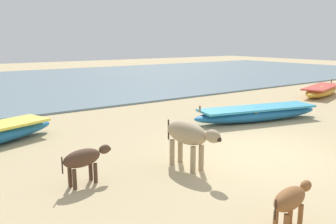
{
  "coord_description": "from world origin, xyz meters",
  "views": [
    {
      "loc": [
        -6.46,
        -5.2,
        2.7
      ],
      "look_at": [
        -0.61,
        3.03,
        0.6
      ],
      "focal_mm": 36.69,
      "sensor_mm": 36.0,
      "label": 1
    }
  ],
  "objects_px": {
    "fishing_boat_0": "(321,91)",
    "calf_far_brown": "(291,200)",
    "fishing_boat_1": "(257,113)",
    "cow_second_adult_dun": "(188,135)",
    "calf_near_dark": "(84,159)"
  },
  "relations": [
    {
      "from": "calf_far_brown",
      "to": "cow_second_adult_dun",
      "type": "distance_m",
      "value": 2.83
    },
    {
      "from": "fishing_boat_0",
      "to": "fishing_boat_1",
      "type": "distance_m",
      "value": 7.06
    },
    {
      "from": "cow_second_adult_dun",
      "to": "fishing_boat_0",
      "type": "bearing_deg",
      "value": 103.54
    },
    {
      "from": "fishing_boat_0",
      "to": "calf_far_brown",
      "type": "bearing_deg",
      "value": -166.6
    },
    {
      "from": "calf_near_dark",
      "to": "calf_far_brown",
      "type": "xyz_separation_m",
      "value": [
        1.79,
        -3.27,
        -0.03
      ]
    },
    {
      "from": "fishing_boat_0",
      "to": "calf_near_dark",
      "type": "bearing_deg",
      "value": 178.1
    },
    {
      "from": "fishing_boat_1",
      "to": "cow_second_adult_dun",
      "type": "relative_size",
      "value": 3.11
    },
    {
      "from": "calf_near_dark",
      "to": "fishing_boat_0",
      "type": "bearing_deg",
      "value": 4.04
    },
    {
      "from": "fishing_boat_1",
      "to": "cow_second_adult_dun",
      "type": "height_order",
      "value": "cow_second_adult_dun"
    },
    {
      "from": "calf_far_brown",
      "to": "cow_second_adult_dun",
      "type": "relative_size",
      "value": 0.64
    },
    {
      "from": "calf_near_dark",
      "to": "calf_far_brown",
      "type": "height_order",
      "value": "calf_near_dark"
    },
    {
      "from": "fishing_boat_0",
      "to": "calf_near_dark",
      "type": "xyz_separation_m",
      "value": [
        -13.73,
        -3.38,
        0.23
      ]
    },
    {
      "from": "calf_near_dark",
      "to": "cow_second_adult_dun",
      "type": "xyz_separation_m",
      "value": [
        2.15,
        -0.47,
        0.23
      ]
    },
    {
      "from": "fishing_boat_0",
      "to": "calf_far_brown",
      "type": "distance_m",
      "value": 13.66
    },
    {
      "from": "fishing_boat_0",
      "to": "calf_near_dark",
      "type": "height_order",
      "value": "calf_near_dark"
    }
  ]
}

